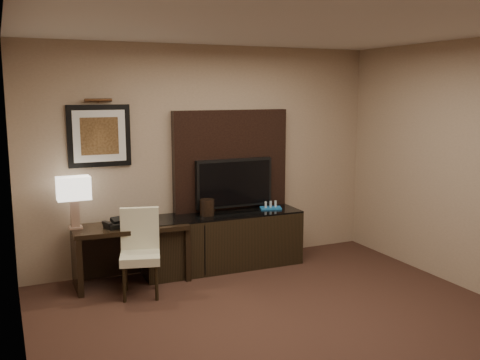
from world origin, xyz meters
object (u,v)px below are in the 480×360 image
desk_chair (140,257)px  ice_bucket (207,207)px  credenza (222,241)px  desk_phone (115,223)px  tv (234,183)px  minibar_tray (271,205)px  table_lamp (74,202)px  desk (131,254)px

desk_chair → ice_bucket: size_ratio=4.40×
credenza → desk_phone: (-1.32, -0.12, 0.38)m
tv → credenza: bearing=-147.7°
tv → minibar_tray: tv is taller
table_lamp → desk_phone: bearing=-21.8°
credenza → desk_chair: size_ratio=2.30×
desk → minibar_tray: 1.85m
desk_chair → minibar_tray: size_ratio=3.24×
tv → table_lamp: bearing=-177.1°
table_lamp → ice_bucket: table_lamp is taller
credenza → desk_phone: size_ratio=9.92×
table_lamp → minibar_tray: size_ratio=2.25×
tv → ice_bucket: 0.50m
tv → desk_chair: tv is taller
credenza → desk_chair: bearing=-155.2°
desk → credenza: credenza is taller
desk_phone → ice_bucket: ice_bucket is taller
credenza → minibar_tray: bearing=1.4°
desk → desk_chair: bearing=-87.3°
desk_phone → minibar_tray: (1.98, 0.12, 0.01)m
desk_chair → ice_bucket: 1.13m
credenza → tv: (0.22, 0.14, 0.68)m
desk → minibar_tray: bearing=5.2°
minibar_tray → credenza: bearing=-179.8°
desk → table_lamp: table_lamp is taller
ice_bucket → desk: bearing=-175.7°
desk → minibar_tray: size_ratio=4.74×
table_lamp → tv: bearing=2.9°
desk_chair → minibar_tray: bearing=30.7°
ice_bucket → minibar_tray: size_ratio=0.74×
credenza → minibar_tray: (0.67, 0.00, 0.39)m
desk_chair → ice_bucket: bearing=43.1°
desk_chair → table_lamp: bearing=152.0°
desk → ice_bucket: ice_bucket is taller
desk → ice_bucket: bearing=7.3°
desk → desk_chair: size_ratio=1.46×
credenza → minibar_tray: size_ratio=7.45×
desk_phone → tv: bearing=-6.7°
credenza → desk_chair: 1.25m
desk → table_lamp: bearing=172.2°
tv → ice_bucket: size_ratio=5.15×
desk_chair → table_lamp: table_lamp is taller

